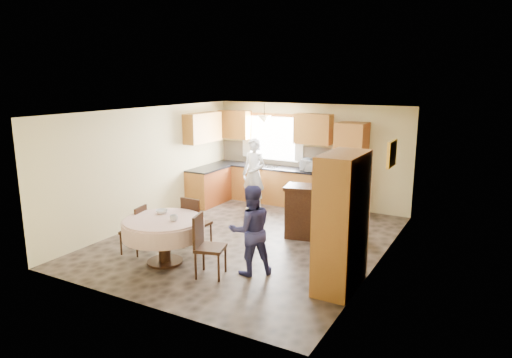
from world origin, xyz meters
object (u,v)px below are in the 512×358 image
object	(u,v)px
chair_back	(194,220)
sideboard	(320,214)
oven_tower	(350,169)
person_sink	(254,175)
chair_left	(137,227)
dining_table	(164,229)
chair_right	(205,242)
person_dining	(251,230)
cupboard	(342,222)

from	to	relation	value
chair_back	sideboard	bearing A→B (deg)	-137.67
oven_tower	person_sink	distance (m)	2.24
oven_tower	chair_left	size ratio (longest dim) A/B	2.40
sideboard	dining_table	xyz separation A→B (m)	(-1.87, -2.43, 0.12)
sideboard	chair_right	world-z (taller)	chair_right
chair_left	chair_back	world-z (taller)	chair_back
chair_back	person_sink	bearing A→B (deg)	-83.93
sideboard	chair_left	world-z (taller)	sideboard
oven_tower	sideboard	distance (m)	2.02
chair_back	person_sink	distance (m)	2.76
person_dining	oven_tower	bearing A→B (deg)	-139.07
chair_back	person_dining	world-z (taller)	person_dining
chair_back	chair_right	world-z (taller)	chair_right
dining_table	chair_right	size ratio (longest dim) A/B	1.36
dining_table	person_dining	xyz separation A→B (m)	(1.50, 0.34, 0.12)
chair_back	person_dining	size ratio (longest dim) A/B	0.67
chair_left	person_dining	xyz separation A→B (m)	(2.21, 0.24, 0.25)
sideboard	chair_back	xyz separation A→B (m)	(-1.83, -1.63, 0.05)
cupboard	chair_left	xyz separation A→B (m)	(-3.63, -0.45, -0.54)
sideboard	person_sink	xyz separation A→B (m)	(-2.09, 1.10, 0.38)
dining_table	chair_back	world-z (taller)	chair_back
chair_right	person_sink	xyz separation A→B (m)	(-1.13, 3.61, 0.31)
oven_tower	sideboard	world-z (taller)	oven_tower
cupboard	person_sink	distance (m)	4.33
person_dining	sideboard	bearing A→B (deg)	-144.17
dining_table	chair_left	size ratio (longest dim) A/B	1.56
dining_table	chair_left	xyz separation A→B (m)	(-0.71, 0.10, -0.12)
chair_right	person_sink	world-z (taller)	person_sink
sideboard	dining_table	size ratio (longest dim) A/B	0.99
oven_tower	chair_back	bearing A→B (deg)	-116.81
cupboard	chair_back	distance (m)	2.93
oven_tower	chair_back	distance (m)	4.04
oven_tower	chair_right	bearing A→B (deg)	-101.87
chair_right	person_dining	distance (m)	0.74
person_sink	oven_tower	bearing A→B (deg)	29.95
chair_right	person_sink	distance (m)	3.80
oven_tower	chair_back	size ratio (longest dim) A/B	2.16
dining_table	chair_right	xyz separation A→B (m)	(0.91, -0.08, -0.05)
person_dining	chair_right	bearing A→B (deg)	-8.29
oven_tower	cupboard	bearing A→B (deg)	-74.35
sideboard	chair_right	bearing A→B (deg)	-122.69
sideboard	chair_left	bearing A→B (deg)	-149.76
cupboard	person_dining	bearing A→B (deg)	-171.56
oven_tower	sideboard	xyz separation A→B (m)	(0.02, -1.94, -0.57)
cupboard	chair_left	world-z (taller)	cupboard
cupboard	dining_table	distance (m)	3.00
person_dining	chair_left	bearing A→B (deg)	-37.86
chair_left	dining_table	bearing A→B (deg)	70.98
cupboard	person_dining	world-z (taller)	cupboard
oven_tower	chair_left	distance (m)	5.01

